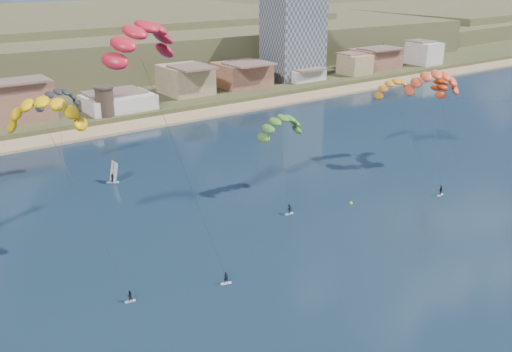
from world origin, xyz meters
The scene contains 14 objects.
ground centered at (0.00, 0.00, 0.00)m, with size 2400.00×2400.00×0.00m, color black.
beach centered at (0.00, 106.00, 0.25)m, with size 2200.00×12.00×0.90m.
foothills centered at (22.39, 232.47, 9.08)m, with size 940.00×210.00×18.00m.
apartment_tower centered at (85.00, 128.00, 17.82)m, with size 20.00×16.00×32.00m.
watchtower centered at (5.00, 114.00, 6.37)m, with size 5.82×5.82×8.60m.
kitesurfer_red centered at (-19.33, 31.25, 34.37)m, with size 13.74×16.68×37.69m.
kitesurfer_yellow centered at (-31.13, 37.40, 24.87)m, with size 11.88×18.40×28.80m.
kitesurfer_orange centered at (50.52, 36.84, 19.93)m, with size 19.24×19.35×25.93m.
kitesurfer_green centered at (14.33, 43.90, 14.11)m, with size 11.89×12.93×18.23m.
distant_kite_dark centered at (-18.15, 77.83, 17.60)m, with size 9.88×6.29×20.60m.
distant_kite_orange centered at (48.38, 45.76, 17.23)m, with size 10.37×6.97×20.30m.
distant_kite_red centered at (55.90, 39.25, 17.97)m, with size 8.94×9.05×20.85m.
windsurfer centered at (-11.56, 67.71, 1.41)m, with size 2.77×2.82×4.44m.
buoy centered at (21.48, 30.67, 0.10)m, with size 0.61×0.61×0.61m.
Camera 1 is at (-50.49, -39.35, 43.30)m, focal length 39.33 mm.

